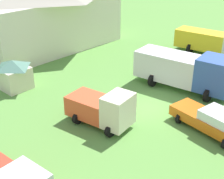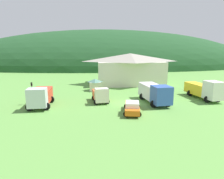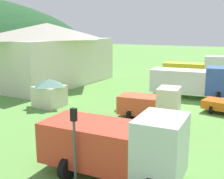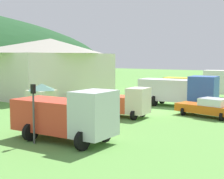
{
  "view_description": "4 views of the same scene",
  "coord_description": "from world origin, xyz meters",
  "px_view_note": "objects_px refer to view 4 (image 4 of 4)",
  "views": [
    {
      "loc": [
        -17.3,
        -12.08,
        11.69
      ],
      "look_at": [
        -2.25,
        1.91,
        1.64
      ],
      "focal_mm": 50.82,
      "sensor_mm": 36.0,
      "label": 1
    },
    {
      "loc": [
        -4.66,
        -30.08,
        8.47
      ],
      "look_at": [
        -1.97,
        5.19,
        1.24
      ],
      "focal_mm": 31.25,
      "sensor_mm": 36.0,
      "label": 2
    },
    {
      "loc": [
        -23.79,
        -6.56,
        6.72
      ],
      "look_at": [
        -2.07,
        5.68,
        1.46
      ],
      "focal_mm": 45.15,
      "sensor_mm": 36.0,
      "label": 3
    },
    {
      "loc": [
        -27.89,
        -15.01,
        5.13
      ],
      "look_at": [
        0.68,
        5.92,
        1.72
      ],
      "focal_mm": 53.84,
      "sensor_mm": 36.0,
      "label": 4
    }
  ],
  "objects_px": {
    "depot_building": "(51,66)",
    "traffic_cone_mid_row": "(151,104)",
    "play_shed_cream": "(42,96)",
    "tow_truck_silver": "(67,115)",
    "service_pickup_orange": "(208,107)",
    "heavy_rig_striped": "(199,83)",
    "traffic_light_west": "(33,107)",
    "traffic_cone_near_pickup": "(97,113)",
    "box_truck_blue": "(180,90)",
    "light_truck_cream": "(125,102)"
  },
  "relations": [
    {
      "from": "depot_building",
      "to": "box_truck_blue",
      "type": "height_order",
      "value": "depot_building"
    },
    {
      "from": "depot_building",
      "to": "play_shed_cream",
      "type": "bearing_deg",
      "value": -138.14
    },
    {
      "from": "box_truck_blue",
      "to": "traffic_cone_mid_row",
      "type": "distance_m",
      "value": 3.67
    },
    {
      "from": "box_truck_blue",
      "to": "heavy_rig_striped",
      "type": "distance_m",
      "value": 9.49
    },
    {
      "from": "light_truck_cream",
      "to": "heavy_rig_striped",
      "type": "bearing_deg",
      "value": 84.02
    },
    {
      "from": "tow_truck_silver",
      "to": "service_pickup_orange",
      "type": "bearing_deg",
      "value": 69.57
    },
    {
      "from": "light_truck_cream",
      "to": "box_truck_blue",
      "type": "xyz_separation_m",
      "value": [
        8.7,
        -1.04,
        0.48
      ]
    },
    {
      "from": "depot_building",
      "to": "heavy_rig_striped",
      "type": "xyz_separation_m",
      "value": [
        10.3,
        -16.6,
        -2.18
      ]
    },
    {
      "from": "play_shed_cream",
      "to": "traffic_cone_near_pickup",
      "type": "distance_m",
      "value": 6.31
    },
    {
      "from": "depot_building",
      "to": "box_truck_blue",
      "type": "bearing_deg",
      "value": -86.99
    },
    {
      "from": "depot_building",
      "to": "service_pickup_orange",
      "type": "bearing_deg",
      "value": -98.68
    },
    {
      "from": "play_shed_cream",
      "to": "service_pickup_orange",
      "type": "xyz_separation_m",
      "value": [
        5.16,
        -15.22,
        -0.46
      ]
    },
    {
      "from": "tow_truck_silver",
      "to": "light_truck_cream",
      "type": "distance_m",
      "value": 9.23
    },
    {
      "from": "tow_truck_silver",
      "to": "light_truck_cream",
      "type": "height_order",
      "value": "tow_truck_silver"
    },
    {
      "from": "light_truck_cream",
      "to": "service_pickup_orange",
      "type": "bearing_deg",
      "value": 28.29
    },
    {
      "from": "box_truck_blue",
      "to": "traffic_light_west",
      "type": "height_order",
      "value": "traffic_light_west"
    },
    {
      "from": "light_truck_cream",
      "to": "traffic_light_west",
      "type": "xyz_separation_m",
      "value": [
        -10.6,
        -0.56,
        0.95
      ]
    },
    {
      "from": "play_shed_cream",
      "to": "traffic_light_west",
      "type": "xyz_separation_m",
      "value": [
        -9.66,
        -10.04,
        0.92
      ]
    },
    {
      "from": "play_shed_cream",
      "to": "traffic_light_west",
      "type": "height_order",
      "value": "traffic_light_west"
    },
    {
      "from": "service_pickup_orange",
      "to": "depot_building",
      "type": "bearing_deg",
      "value": -179.36
    },
    {
      "from": "heavy_rig_striped",
      "to": "traffic_light_west",
      "type": "bearing_deg",
      "value": -94.93
    },
    {
      "from": "depot_building",
      "to": "play_shed_cream",
      "type": "relative_size",
      "value": 6.73
    },
    {
      "from": "traffic_cone_mid_row",
      "to": "depot_building",
      "type": "bearing_deg",
      "value": 91.49
    },
    {
      "from": "heavy_rig_striped",
      "to": "service_pickup_orange",
      "type": "relative_size",
      "value": 1.47
    },
    {
      "from": "tow_truck_silver",
      "to": "traffic_cone_near_pickup",
      "type": "height_order",
      "value": "tow_truck_silver"
    },
    {
      "from": "service_pickup_orange",
      "to": "traffic_light_west",
      "type": "distance_m",
      "value": 15.76
    },
    {
      "from": "play_shed_cream",
      "to": "tow_truck_silver",
      "type": "xyz_separation_m",
      "value": [
        -8.1,
        -11.28,
        0.35
      ]
    },
    {
      "from": "service_pickup_orange",
      "to": "traffic_cone_near_pickup",
      "type": "xyz_separation_m",
      "value": [
        -3.92,
        9.17,
        -0.83
      ]
    },
    {
      "from": "light_truck_cream",
      "to": "box_truck_blue",
      "type": "bearing_deg",
      "value": 75.11
    },
    {
      "from": "tow_truck_silver",
      "to": "service_pickup_orange",
      "type": "height_order",
      "value": "tow_truck_silver"
    },
    {
      "from": "service_pickup_orange",
      "to": "traffic_cone_near_pickup",
      "type": "height_order",
      "value": "service_pickup_orange"
    },
    {
      "from": "play_shed_cream",
      "to": "box_truck_blue",
      "type": "xyz_separation_m",
      "value": [
        9.63,
        -10.52,
        0.46
      ]
    },
    {
      "from": "service_pickup_orange",
      "to": "traffic_light_west",
      "type": "xyz_separation_m",
      "value": [
        -14.82,
        5.18,
        1.39
      ]
    },
    {
      "from": "box_truck_blue",
      "to": "traffic_cone_near_pickup",
      "type": "height_order",
      "value": "box_truck_blue"
    },
    {
      "from": "light_truck_cream",
      "to": "traffic_cone_mid_row",
      "type": "height_order",
      "value": "light_truck_cream"
    },
    {
      "from": "service_pickup_orange",
      "to": "box_truck_blue",
      "type": "bearing_deg",
      "value": 145.75
    },
    {
      "from": "play_shed_cream",
      "to": "traffic_cone_near_pickup",
      "type": "height_order",
      "value": "play_shed_cream"
    },
    {
      "from": "heavy_rig_striped",
      "to": "traffic_light_west",
      "type": "distance_m",
      "value": 28.66
    },
    {
      "from": "depot_building",
      "to": "traffic_cone_mid_row",
      "type": "distance_m",
      "value": 15.62
    },
    {
      "from": "play_shed_cream",
      "to": "light_truck_cream",
      "type": "bearing_deg",
      "value": -84.34
    },
    {
      "from": "tow_truck_silver",
      "to": "box_truck_blue",
      "type": "relative_size",
      "value": 0.82
    },
    {
      "from": "light_truck_cream",
      "to": "box_truck_blue",
      "type": "distance_m",
      "value": 8.77
    },
    {
      "from": "light_truck_cream",
      "to": "traffic_cone_mid_row",
      "type": "relative_size",
      "value": 7.54
    },
    {
      "from": "light_truck_cream",
      "to": "traffic_cone_near_pickup",
      "type": "distance_m",
      "value": 3.67
    },
    {
      "from": "tow_truck_silver",
      "to": "box_truck_blue",
      "type": "height_order",
      "value": "box_truck_blue"
    },
    {
      "from": "box_truck_blue",
      "to": "traffic_cone_mid_row",
      "type": "height_order",
      "value": "box_truck_blue"
    },
    {
      "from": "play_shed_cream",
      "to": "light_truck_cream",
      "type": "distance_m",
      "value": 9.52
    },
    {
      "from": "traffic_cone_near_pickup",
      "to": "light_truck_cream",
      "type": "bearing_deg",
      "value": -95.04
    },
    {
      "from": "play_shed_cream",
      "to": "heavy_rig_striped",
      "type": "relative_size",
      "value": 0.31
    },
    {
      "from": "traffic_cone_near_pickup",
      "to": "tow_truck_silver",
      "type": "bearing_deg",
      "value": -150.74
    }
  ]
}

